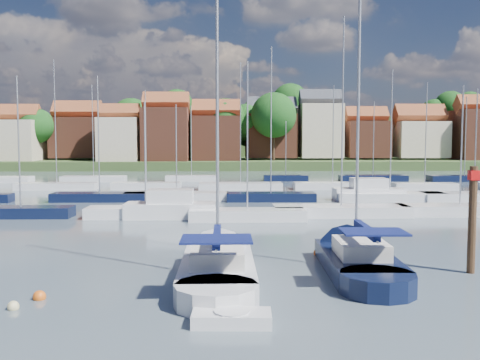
{
  "coord_description": "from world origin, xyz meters",
  "views": [
    {
      "loc": [
        -0.97,
        -21.51,
        6.08
      ],
      "look_at": [
        -0.04,
        14.0,
        3.41
      ],
      "focal_mm": 40.0,
      "sensor_mm": 36.0,
      "label": 1
    }
  ],
  "objects": [
    {
      "name": "ground",
      "position": [
        0.0,
        40.0,
        0.0
      ],
      "size": [
        260.0,
        260.0,
        0.0
      ],
      "primitive_type": "plane",
      "color": "#3F4F56",
      "rests_on": "ground"
    },
    {
      "name": "sailboat_centre",
      "position": [
        -1.35,
        2.84,
        0.35
      ],
      "size": [
        3.18,
        11.92,
        16.16
      ],
      "rotation": [
        0.0,
        0.0,
        1.57
      ],
      "color": "silver",
      "rests_on": "ground"
    },
    {
      "name": "sailboat_navy",
      "position": [
        5.17,
        4.07,
        0.35
      ],
      "size": [
        3.43,
        11.62,
        15.96
      ],
      "rotation": [
        0.0,
        0.0,
        1.54
      ],
      "color": "black",
      "rests_on": "ground"
    },
    {
      "name": "tender",
      "position": [
        -0.8,
        -4.33,
        0.22
      ],
      "size": [
        2.66,
        1.32,
        0.56
      ],
      "rotation": [
        0.0,
        0.0,
        -0.04
      ],
      "color": "silver",
      "rests_on": "ground"
    },
    {
      "name": "timber_piling",
      "position": [
        10.21,
        2.26,
        1.55
      ],
      "size": [
        0.4,
        0.4,
        7.15
      ],
      "color": "#4C331E",
      "rests_on": "ground"
    },
    {
      "name": "buoy_b",
      "position": [
        -8.64,
        -2.51,
        0.0
      ],
      "size": [
        0.42,
        0.42,
        0.42
      ],
      "primitive_type": "sphere",
      "color": "beige",
      "rests_on": "ground"
    },
    {
      "name": "buoy_c",
      "position": [
        -8.12,
        -1.31,
        0.0
      ],
      "size": [
        0.49,
        0.49,
        0.49
      ],
      "primitive_type": "sphere",
      "color": "#D85914",
      "rests_on": "ground"
    },
    {
      "name": "buoy_d",
      "position": [
        -0.23,
        -3.17,
        0.0
      ],
      "size": [
        0.54,
        0.54,
        0.54
      ],
      "primitive_type": "sphere",
      "color": "#D85914",
      "rests_on": "ground"
    },
    {
      "name": "buoy_e",
      "position": [
        3.94,
        6.35,
        0.0
      ],
      "size": [
        0.53,
        0.53,
        0.53
      ],
      "primitive_type": "sphere",
      "color": "#D85914",
      "rests_on": "ground"
    },
    {
      "name": "buoy_g",
      "position": [
        -1.69,
        0.66,
        0.0
      ],
      "size": [
        0.48,
        0.48,
        0.48
      ],
      "primitive_type": "sphere",
      "color": "beige",
      "rests_on": "ground"
    },
    {
      "name": "marina_field",
      "position": [
        1.91,
        35.15,
        0.43
      ],
      "size": [
        79.62,
        41.41,
        15.93
      ],
      "color": "silver",
      "rests_on": "ground"
    },
    {
      "name": "far_shore_town",
      "position": [
        2.23,
        132.67,
        4.61
      ],
      "size": [
        212.46,
        90.0,
        22.27
      ],
      "color": "#354D26",
      "rests_on": "ground"
    }
  ]
}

